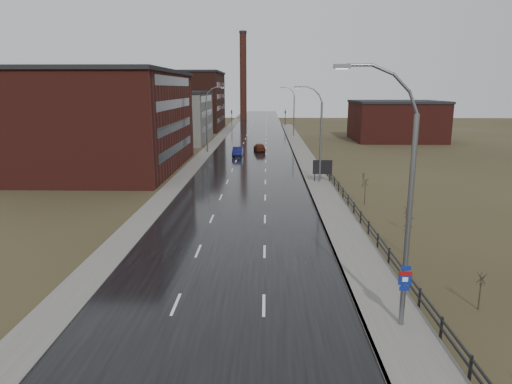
{
  "coord_description": "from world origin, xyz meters",
  "views": [
    {
      "loc": [
        2.39,
        -17.79,
        11.06
      ],
      "look_at": [
        1.59,
        17.59,
        3.0
      ],
      "focal_mm": 32.0,
      "sensor_mm": 36.0,
      "label": 1
    }
  ],
  "objects_px": {
    "streetlight_main": "(403,204)",
    "billboard": "(322,168)",
    "car_far": "(260,148)",
    "car_near": "(238,152)"
  },
  "relations": [
    {
      "from": "car_near",
      "to": "car_far",
      "type": "height_order",
      "value": "car_far"
    },
    {
      "from": "billboard",
      "to": "car_near",
      "type": "height_order",
      "value": "billboard"
    },
    {
      "from": "billboard",
      "to": "car_near",
      "type": "relative_size",
      "value": 0.6
    },
    {
      "from": "car_near",
      "to": "car_far",
      "type": "relative_size",
      "value": 1.01
    },
    {
      "from": "car_near",
      "to": "car_far",
      "type": "distance_m",
      "value": 6.64
    },
    {
      "from": "car_far",
      "to": "streetlight_main",
      "type": "bearing_deg",
      "value": 89.49
    },
    {
      "from": "streetlight_main",
      "to": "billboard",
      "type": "xyz_separation_m",
      "value": [
        0.63,
        33.99,
        -4.24
      ]
    },
    {
      "from": "streetlight_main",
      "to": "car_far",
      "type": "xyz_separation_m",
      "value": [
        -7.29,
        61.0,
        -5.29
      ]
    },
    {
      "from": "streetlight_main",
      "to": "car_near",
      "type": "xyz_separation_m",
      "value": [
        -10.83,
        55.38,
        -5.3
      ]
    },
    {
      "from": "streetlight_main",
      "to": "car_far",
      "type": "height_order",
      "value": "streetlight_main"
    }
  ]
}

